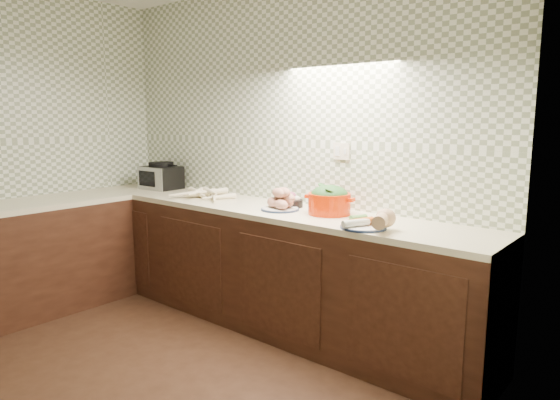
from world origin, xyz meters
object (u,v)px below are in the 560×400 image
Objects in this scene: toaster_oven at (161,176)px; veg_plate at (374,221)px; dutch_oven at (329,200)px; sweet_potato_plate at (281,201)px; onion_bowl at (293,201)px; parsnip_pile at (207,194)px.

veg_plate is (2.38, -0.24, -0.07)m from toaster_oven.
toaster_oven is 1.92m from dutch_oven.
sweet_potato_plate is 0.37m from dutch_oven.
onion_bowl is 0.43× the size of veg_plate.
veg_plate reaches higher than onion_bowl.
sweet_potato_plate reaches higher than veg_plate.
dutch_oven reaches higher than veg_plate.
toaster_oven is 1.04× the size of veg_plate.
onion_bowl is 0.38m from dutch_oven.
parsnip_pile is at bearing -169.18° from onion_bowl.
parsnip_pile is at bearing -179.80° from sweet_potato_plate.
onion_bowl is at bearing 93.97° from sweet_potato_plate.
parsnip_pile is 3.33× the size of onion_bowl.
sweet_potato_plate reaches higher than onion_bowl.
onion_bowl reaches higher than parsnip_pile.
onion_bowl is (1.55, 0.03, -0.07)m from toaster_oven.
toaster_oven is 1.27× the size of sweet_potato_plate.
dutch_oven is 1.06× the size of veg_plate.
parsnip_pile is 1.44× the size of veg_plate.
toaster_oven reaches higher than onion_bowl.
dutch_oven is (1.15, 0.09, 0.06)m from parsnip_pile.
toaster_oven reaches higher than parsnip_pile.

